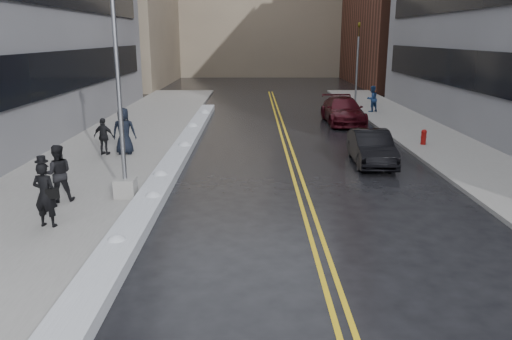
{
  "coord_description": "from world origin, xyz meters",
  "views": [
    {
      "loc": [
        0.82,
        -13.42,
        5.17
      ],
      "look_at": [
        0.91,
        1.0,
        1.3
      ],
      "focal_mm": 35.0,
      "sensor_mm": 36.0,
      "label": 1
    }
  ],
  "objects_px": {
    "traffic_signal": "(357,61)",
    "pedestrian_c": "(124,131)",
    "pedestrian_b": "(58,173)",
    "pedestrian_fedora": "(45,195)",
    "fire_hydrant": "(424,136)",
    "lamppost": "(121,124)",
    "car_maroon": "(343,111)",
    "pedestrian_east": "(372,99)",
    "pedestrian_d": "(104,136)",
    "car_black": "(371,148)"
  },
  "relations": [
    {
      "from": "pedestrian_east",
      "to": "car_maroon",
      "type": "height_order",
      "value": "pedestrian_east"
    },
    {
      "from": "traffic_signal",
      "to": "car_black",
      "type": "distance_m",
      "value": 17.61
    },
    {
      "from": "pedestrian_fedora",
      "to": "pedestrian_b",
      "type": "distance_m",
      "value": 2.2
    },
    {
      "from": "car_black",
      "to": "car_maroon",
      "type": "bearing_deg",
      "value": 88.97
    },
    {
      "from": "pedestrian_d",
      "to": "traffic_signal",
      "type": "bearing_deg",
      "value": -117.82
    },
    {
      "from": "fire_hydrant",
      "to": "pedestrian_c",
      "type": "relative_size",
      "value": 0.36
    },
    {
      "from": "lamppost",
      "to": "pedestrian_east",
      "type": "distance_m",
      "value": 22.48
    },
    {
      "from": "fire_hydrant",
      "to": "pedestrian_b",
      "type": "xyz_separation_m",
      "value": [
        -14.26,
        -8.45,
        0.51
      ]
    },
    {
      "from": "pedestrian_b",
      "to": "pedestrian_d",
      "type": "relative_size",
      "value": 1.12
    },
    {
      "from": "pedestrian_fedora",
      "to": "pedestrian_b",
      "type": "bearing_deg",
      "value": -68.56
    },
    {
      "from": "pedestrian_b",
      "to": "pedestrian_east",
      "type": "relative_size",
      "value": 1.02
    },
    {
      "from": "pedestrian_d",
      "to": "pedestrian_east",
      "type": "distance_m",
      "value": 19.46
    },
    {
      "from": "lamppost",
      "to": "car_maroon",
      "type": "height_order",
      "value": "lamppost"
    },
    {
      "from": "pedestrian_b",
      "to": "fire_hydrant",
      "type": "bearing_deg",
      "value": -168.78
    },
    {
      "from": "traffic_signal",
      "to": "pedestrian_east",
      "type": "xyz_separation_m",
      "value": [
        0.48,
        -3.23,
        -2.37
      ]
    },
    {
      "from": "lamppost",
      "to": "traffic_signal",
      "type": "relative_size",
      "value": 1.27
    },
    {
      "from": "fire_hydrant",
      "to": "pedestrian_b",
      "type": "distance_m",
      "value": 16.58
    },
    {
      "from": "pedestrian_fedora",
      "to": "car_black",
      "type": "distance_m",
      "value": 12.89
    },
    {
      "from": "pedestrian_fedora",
      "to": "fire_hydrant",
      "type": "bearing_deg",
      "value": -133.35
    },
    {
      "from": "pedestrian_fedora",
      "to": "pedestrian_d",
      "type": "bearing_deg",
      "value": -74.93
    },
    {
      "from": "lamppost",
      "to": "pedestrian_c",
      "type": "bearing_deg",
      "value": 104.04
    },
    {
      "from": "pedestrian_c",
      "to": "pedestrian_d",
      "type": "relative_size",
      "value": 1.27
    },
    {
      "from": "pedestrian_c",
      "to": "car_black",
      "type": "height_order",
      "value": "pedestrian_c"
    },
    {
      "from": "traffic_signal",
      "to": "pedestrian_c",
      "type": "bearing_deg",
      "value": -129.87
    },
    {
      "from": "traffic_signal",
      "to": "pedestrian_b",
      "type": "relative_size",
      "value": 3.31
    },
    {
      "from": "lamppost",
      "to": "car_black",
      "type": "height_order",
      "value": "lamppost"
    },
    {
      "from": "traffic_signal",
      "to": "pedestrian_c",
      "type": "height_order",
      "value": "traffic_signal"
    },
    {
      "from": "fire_hydrant",
      "to": "pedestrian_c",
      "type": "bearing_deg",
      "value": -172.0
    },
    {
      "from": "pedestrian_b",
      "to": "car_maroon",
      "type": "distance_m",
      "value": 19.27
    },
    {
      "from": "traffic_signal",
      "to": "pedestrian_b",
      "type": "bearing_deg",
      "value": -121.5
    },
    {
      "from": "lamppost",
      "to": "pedestrian_d",
      "type": "xyz_separation_m",
      "value": [
        -2.38,
        5.96,
        -1.58
      ]
    },
    {
      "from": "car_black",
      "to": "car_maroon",
      "type": "height_order",
      "value": "car_maroon"
    },
    {
      "from": "pedestrian_fedora",
      "to": "car_maroon",
      "type": "xyz_separation_m",
      "value": [
        11.11,
        17.55,
        -0.27
      ]
    },
    {
      "from": "pedestrian_c",
      "to": "pedestrian_d",
      "type": "bearing_deg",
      "value": 3.43
    },
    {
      "from": "car_maroon",
      "to": "traffic_signal",
      "type": "bearing_deg",
      "value": 72.12
    },
    {
      "from": "pedestrian_c",
      "to": "pedestrian_east",
      "type": "xyz_separation_m",
      "value": [
        13.79,
        12.71,
        -0.14
      ]
    },
    {
      "from": "traffic_signal",
      "to": "car_black",
      "type": "height_order",
      "value": "traffic_signal"
    },
    {
      "from": "car_maroon",
      "to": "pedestrian_b",
      "type": "bearing_deg",
      "value": -127.73
    },
    {
      "from": "pedestrian_b",
      "to": "pedestrian_d",
      "type": "height_order",
      "value": "pedestrian_b"
    },
    {
      "from": "pedestrian_fedora",
      "to": "pedestrian_east",
      "type": "xyz_separation_m",
      "value": [
        13.76,
        21.36,
        -0.02
      ]
    },
    {
      "from": "pedestrian_fedora",
      "to": "pedestrian_east",
      "type": "relative_size",
      "value": 1.02
    },
    {
      "from": "fire_hydrant",
      "to": "car_maroon",
      "type": "distance_m",
      "value": 7.45
    },
    {
      "from": "pedestrian_d",
      "to": "pedestrian_b",
      "type": "bearing_deg",
      "value": 107.44
    },
    {
      "from": "pedestrian_b",
      "to": "pedestrian_east",
      "type": "xyz_separation_m",
      "value": [
        14.23,
        19.21,
        -0.02
      ]
    },
    {
      "from": "fire_hydrant",
      "to": "pedestrian_fedora",
      "type": "height_order",
      "value": "pedestrian_fedora"
    },
    {
      "from": "lamppost",
      "to": "traffic_signal",
      "type": "xyz_separation_m",
      "value": [
        11.8,
        22.0,
        0.87
      ]
    },
    {
      "from": "lamppost",
      "to": "pedestrian_fedora",
      "type": "relative_size",
      "value": 4.22
    },
    {
      "from": "fire_hydrant",
      "to": "pedestrian_d",
      "type": "bearing_deg",
      "value": -172.09
    },
    {
      "from": "pedestrian_c",
      "to": "car_black",
      "type": "xyz_separation_m",
      "value": [
        10.56,
        -1.24,
        -0.47
      ]
    },
    {
      "from": "lamppost",
      "to": "car_maroon",
      "type": "xyz_separation_m",
      "value": [
        9.63,
        14.95,
        -1.75
      ]
    }
  ]
}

